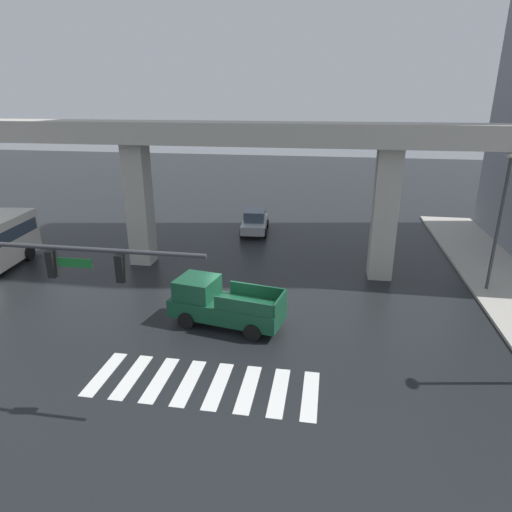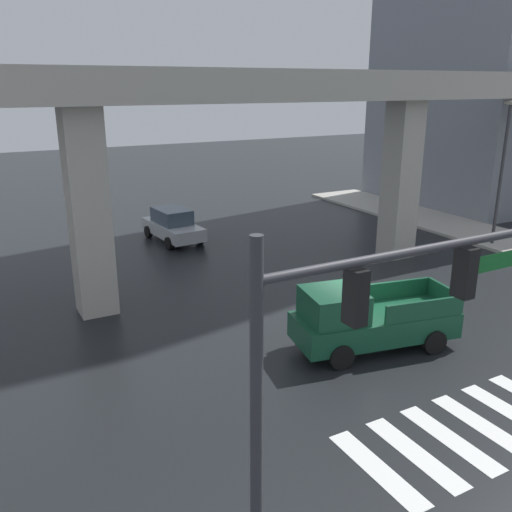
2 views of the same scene
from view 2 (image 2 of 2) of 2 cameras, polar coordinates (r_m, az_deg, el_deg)
The scene contains 7 objects.
ground_plane at distance 18.78m, azimuth 10.17°, elevation -7.81°, with size 120.00×120.00×0.00m, color black.
crosswalk_stripes at distance 15.35m, azimuth 23.95°, elevation -15.34°, with size 8.25×2.80×0.01m.
elevated_overpass at distance 21.88m, azimuth 1.28°, elevation 15.85°, with size 49.09×2.58×8.50m.
pickup_truck at distance 17.31m, azimuth 11.46°, elevation -6.56°, with size 5.36×2.80×2.08m.
sedan_silver at distance 29.09m, azimuth -8.70°, elevation 3.23°, with size 2.24×4.43×1.72m.
traffic_signal_mast at distance 8.73m, azimuth 15.69°, elevation -6.13°, with size 8.69×0.32×6.20m.
street_lamp_mid_block at distance 29.67m, azimuth 24.49°, elevation 9.44°, with size 0.44×0.70×7.24m.
Camera 2 is at (-10.85, -13.09, 7.96)m, focal length 38.22 mm.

